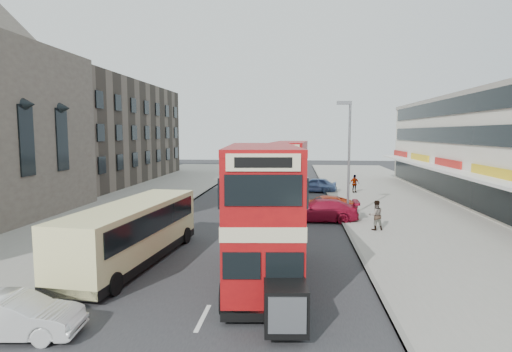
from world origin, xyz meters
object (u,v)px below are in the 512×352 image
at_px(car_left_front, 14,316).
at_px(pedestrian_far, 354,184).
at_px(coach, 133,231).
at_px(cyclist, 305,211).
at_px(bus_second, 290,173).
at_px(car_right_a, 320,210).
at_px(street_lamp, 348,151).
at_px(bus_main, 262,213).
at_px(car_right_b, 323,205).
at_px(pedestrian_near, 376,215).
at_px(car_right_c, 315,185).

distance_m(car_left_front, pedestrian_far, 33.08).
distance_m(coach, cyclist, 12.85).
distance_m(bus_second, car_right_a, 6.62).
distance_m(coach, car_right_a, 13.49).
height_order(street_lamp, bus_main, street_lamp).
bearing_deg(car_right_b, bus_second, -144.03).
height_order(bus_main, car_left_front, bus_main).
bearing_deg(car_left_front, car_right_b, -32.76).
xyz_separation_m(pedestrian_near, pedestrian_far, (0.93, 15.82, -0.03)).
xyz_separation_m(car_right_b, pedestrian_far, (3.69, 10.12, 0.38)).
height_order(bus_main, cyclist, bus_main).
height_order(bus_main, coach, bus_main).
relative_size(street_lamp, bus_main, 0.84).
bearing_deg(coach, cyclist, 56.60).
relative_size(bus_main, car_right_a, 1.88).
relative_size(bus_second, car_right_a, 1.82).
bearing_deg(car_right_b, car_right_a, -11.80).
height_order(street_lamp, coach, street_lamp).
distance_m(coach, car_left_front, 7.18).
xyz_separation_m(bus_main, car_right_b, (3.42, 14.52, -2.15)).
distance_m(car_right_b, pedestrian_far, 10.78).
bearing_deg(car_left_front, street_lamp, -38.90).
distance_m(street_lamp, bus_second, 6.92).
xyz_separation_m(street_lamp, cyclist, (-2.91, -0.71, -4.13)).
relative_size(bus_second, pedestrian_far, 5.33).
bearing_deg(car_right_c, bus_second, -9.32).
xyz_separation_m(car_left_front, car_right_a, (9.87, 17.01, 0.11)).
xyz_separation_m(car_right_a, car_right_b, (0.42, 2.85, -0.10)).
height_order(car_right_a, pedestrian_near, pedestrian_near).
relative_size(car_right_a, pedestrian_near, 2.83).
distance_m(coach, pedestrian_far, 26.44).
bearing_deg(coach, car_left_front, -90.48).
height_order(pedestrian_near, pedestrian_far, pedestrian_near).
height_order(car_right_a, car_right_c, car_right_a).
bearing_deg(car_right_b, cyclist, -30.45).
height_order(coach, pedestrian_near, coach).
xyz_separation_m(bus_second, car_right_b, (2.56, -3.11, -2.03)).
xyz_separation_m(street_lamp, car_right_c, (-1.60, 13.11, -4.04)).
bearing_deg(car_right_c, street_lamp, 14.75).
xyz_separation_m(street_lamp, pedestrian_far, (2.22, 12.23, -3.75)).
bearing_deg(bus_main, pedestrian_far, -111.28).
distance_m(street_lamp, car_left_front, 21.69).
bearing_deg(pedestrian_near, car_right_b, -76.57).
xyz_separation_m(street_lamp, coach, (-10.99, -10.67, -3.27)).
height_order(car_left_front, car_right_c, car_right_c).
relative_size(pedestrian_far, cyclist, 0.90).
bearing_deg(car_right_a, car_right_b, 173.30).
xyz_separation_m(bus_main, car_left_front, (-6.87, -5.34, -2.16)).
xyz_separation_m(bus_main, coach, (-6.11, 1.74, -1.28)).
distance_m(car_left_front, cyclist, 19.20).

